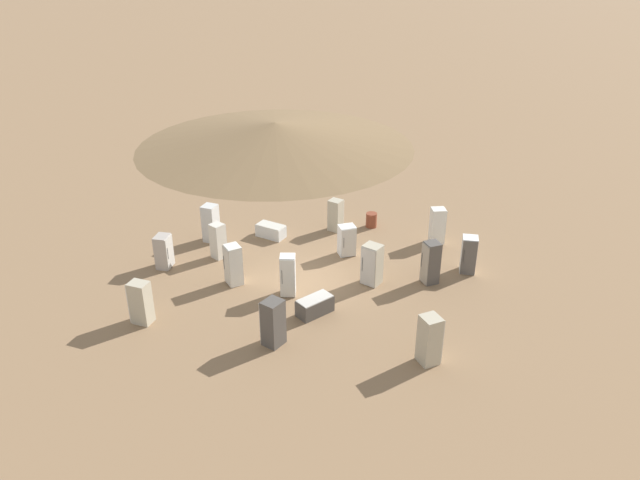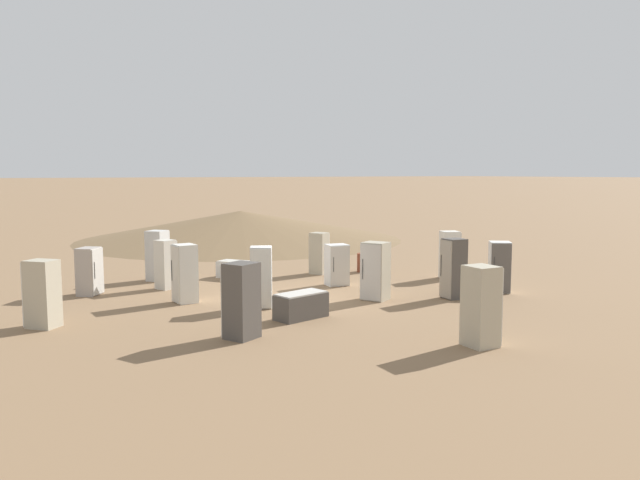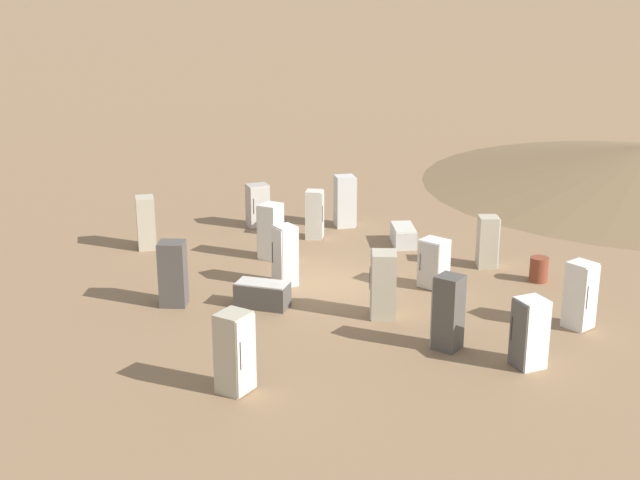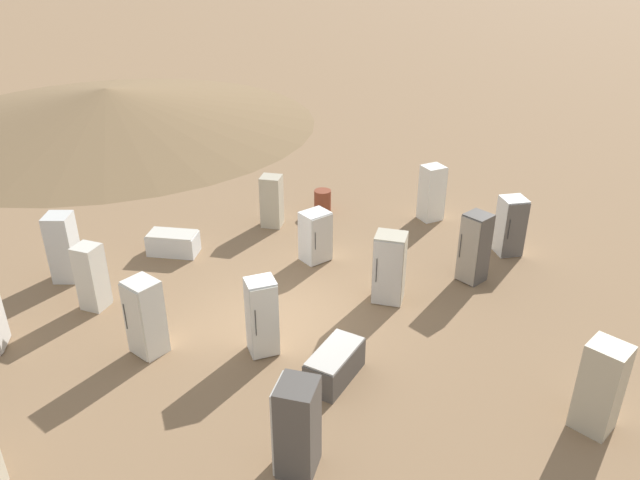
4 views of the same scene
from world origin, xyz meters
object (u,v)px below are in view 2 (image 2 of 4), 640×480
discarded_fridge_1 (337,265)px  discarded_fridge_11 (42,294)px  discarded_fridge_13 (241,301)px  discarded_fridge_15 (89,271)px  discarded_fridge_4 (166,264)px  discarded_fridge_7 (319,253)px  discarded_fridge_0 (375,271)px  discarded_fridge_8 (450,255)px  discarded_fridge_12 (185,274)px  discarded_fridge_14 (500,267)px  discarded_fridge_3 (158,256)px  discarded_fridge_5 (236,269)px  discarded_fridge_9 (261,277)px  discarded_fridge_6 (301,305)px  discarded_fridge_2 (453,269)px  rusty_barrel (364,263)px  discarded_fridge_10 (481,306)px

discarded_fridge_1 → discarded_fridge_11: 10.01m
discarded_fridge_13 → discarded_fridge_15: discarded_fridge_13 is taller
discarded_fridge_4 → discarded_fridge_15: size_ratio=1.09×
discarded_fridge_1 → discarded_fridge_7: size_ratio=0.90×
discarded_fridge_0 → discarded_fridge_13: bearing=84.1°
discarded_fridge_8 → discarded_fridge_1: bearing=-79.8°
discarded_fridge_12 → discarded_fridge_14: (-9.71, 3.95, -0.05)m
discarded_fridge_4 → discarded_fridge_8: size_ratio=0.95×
discarded_fridge_3 → discarded_fridge_12: 4.43m
discarded_fridge_4 → discarded_fridge_5: bearing=84.3°
discarded_fridge_3 → discarded_fridge_4: (0.27, 1.82, -0.09)m
discarded_fridge_9 → discarded_fridge_13: (1.96, 2.88, 0.01)m
discarded_fridge_0 → discarded_fridge_5: (2.07, -6.20, -0.60)m
discarded_fridge_14 → discarded_fridge_15: bearing=8.5°
discarded_fridge_6 → discarded_fridge_13: 2.59m
discarded_fridge_2 → rusty_barrel: bearing=0.3°
discarded_fridge_1 → discarded_fridge_13: size_ratio=0.80×
discarded_fridge_3 → discarded_fridge_12: (0.49, 4.40, -0.03)m
discarded_fridge_5 → discarded_fridge_6: size_ratio=0.99×
discarded_fridge_11 → discarded_fridge_3: bearing=7.0°
discarded_fridge_0 → discarded_fridge_9: discarded_fridge_0 is taller
discarded_fridge_0 → discarded_fridge_2: discarded_fridge_2 is taller
discarded_fridge_7 → discarded_fridge_8: (-3.72, 3.55, 0.08)m
discarded_fridge_8 → discarded_fridge_14: (0.52, 2.97, -0.05)m
discarded_fridge_2 → discarded_fridge_5: bearing=37.9°
discarded_fridge_2 → discarded_fridge_12: bearing=69.8°
discarded_fridge_2 → discarded_fridge_10: bearing=150.0°
discarded_fridge_4 → discarded_fridge_6: bearing=-5.0°
discarded_fridge_7 → rusty_barrel: 1.95m
discarded_fridge_2 → discarded_fridge_13: discarded_fridge_2 is taller
discarded_fridge_9 → discarded_fridge_12: (1.70, -1.94, -0.01)m
discarded_fridge_3 → discarded_fridge_15: size_ratio=1.20×
discarded_fridge_1 → discarded_fridge_14: discarded_fridge_14 is taller
discarded_fridge_6 → discarded_fridge_9: bearing=-1.1°
discarded_fridge_5 → discarded_fridge_14: size_ratio=0.92×
discarded_fridge_2 → discarded_fridge_9: 6.24m
discarded_fridge_1 → rusty_barrel: discarded_fridge_1 is taller
discarded_fridge_0 → discarded_fridge_11: (9.58, -1.70, -0.03)m
discarded_fridge_10 → discarded_fridge_11: 11.20m
discarded_fridge_9 → discarded_fridge_11: 6.02m
discarded_fridge_13 → discarded_fridge_4: bearing=60.5°
discarded_fridge_6 → discarded_fridge_8: (-8.19, -2.78, 0.55)m
discarded_fridge_6 → rusty_barrel: bearing=-58.9°
discarded_fridge_3 → discarded_fridge_10: 13.34m
discarded_fridge_0 → discarded_fridge_2: size_ratio=0.95×
discarded_fridge_1 → rusty_barrel: size_ratio=1.96×
discarded_fridge_6 → discarded_fridge_7: bearing=-46.7°
discarded_fridge_10 → discarded_fridge_15: 13.00m
discarded_fridge_1 → discarded_fridge_2: 4.38m
discarded_fridge_2 → discarded_fridge_8: 3.92m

